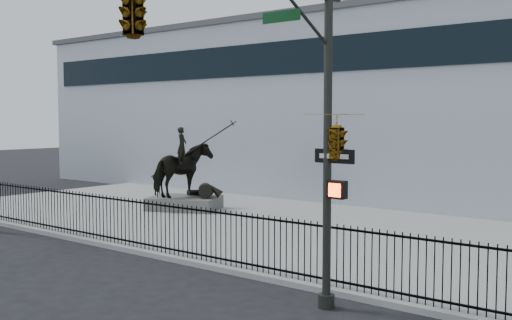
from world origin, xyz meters
The scene contains 7 objects.
ground centered at (0.00, 0.00, 0.00)m, with size 120.00×120.00×0.00m, color black.
plaza centered at (0.00, 7.00, 0.07)m, with size 30.00×12.00×0.15m, color #989895.
building centered at (0.00, 20.00, 4.50)m, with size 44.00×14.00×9.00m, color #B7BDC7.
picket_fence centered at (0.00, 1.25, 0.90)m, with size 22.10×0.10×1.50m.
statue_plinth centered at (-4.70, 7.62, 0.42)m, with size 2.93×2.01×0.55m, color #5B5A54.
equestrian_statue centered at (-4.65, 7.65, 1.85)m, with size 3.47×2.91×3.18m.
traffic_signal_right centered at (6.47, -2.00, 4.85)m, with size 2.17×6.86×7.00m.
Camera 1 is at (13.63, -10.72, 4.10)m, focal length 42.00 mm.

